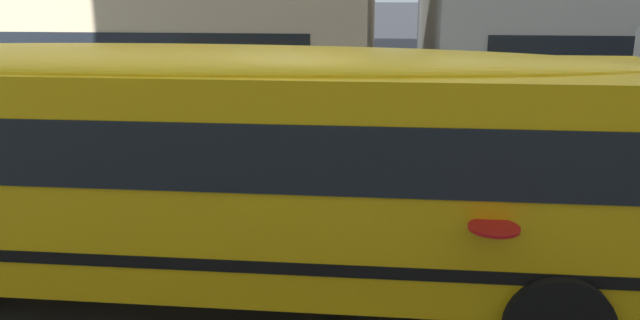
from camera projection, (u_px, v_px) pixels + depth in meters
ground_plane at (420, 257)px, 8.68m from camera, size 400.00×400.00×0.00m
sidewalk_far at (405, 139)px, 15.52m from camera, size 120.00×3.00×0.01m
lane_centreline at (420, 256)px, 8.68m from camera, size 110.00×0.16×0.01m
school_bus at (174, 152)px, 7.21m from camera, size 13.36×3.16×2.99m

